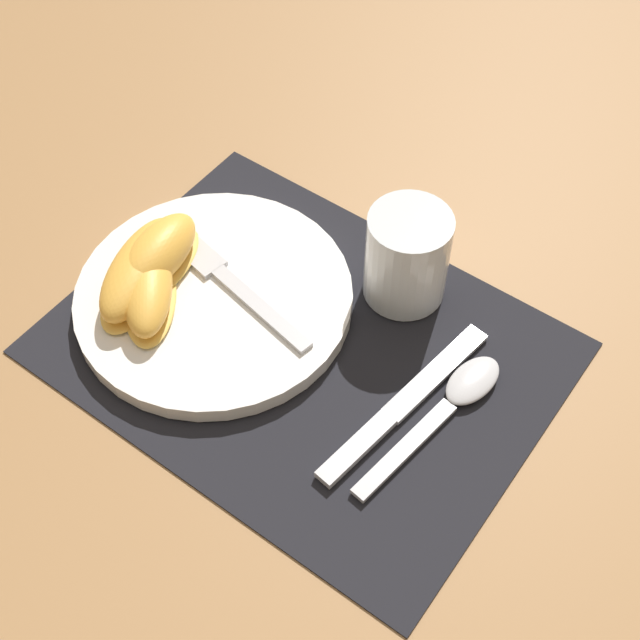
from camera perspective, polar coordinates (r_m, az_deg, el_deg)
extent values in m
plane|color=#A37547|center=(0.79, -1.04, -1.85)|extent=(3.00, 3.00, 0.00)
cube|color=black|center=(0.78, -1.04, -1.76)|extent=(0.42, 0.32, 0.00)
cylinder|color=white|center=(0.81, -6.79, 1.43)|extent=(0.25, 0.25, 0.02)
cylinder|color=silver|center=(0.79, 5.59, 4.06)|extent=(0.07, 0.07, 0.09)
cylinder|color=yellow|center=(0.81, 5.43, 2.73)|extent=(0.06, 0.06, 0.03)
cube|color=silver|center=(0.72, 2.35, -8.19)|extent=(0.03, 0.08, 0.01)
cube|color=silver|center=(0.77, 7.42, -3.38)|extent=(0.03, 0.12, 0.01)
cube|color=silver|center=(0.73, 5.46, -8.21)|extent=(0.03, 0.12, 0.01)
ellipsoid|color=silver|center=(0.77, 9.74, -3.84)|extent=(0.04, 0.06, 0.01)
cube|color=silver|center=(0.78, -3.86, 0.71)|extent=(0.12, 0.04, 0.00)
cube|color=silver|center=(0.84, -8.23, 4.55)|extent=(0.08, 0.04, 0.00)
ellipsoid|color=#F7C656|center=(0.83, -10.18, 3.44)|extent=(0.06, 0.11, 0.01)
ellipsoid|color=#F9B242|center=(0.81, -10.35, 4.21)|extent=(0.06, 0.11, 0.04)
ellipsoid|color=#F7C656|center=(0.82, -11.27, 2.57)|extent=(0.09, 0.14, 0.01)
ellipsoid|color=#F9B242|center=(0.81, -11.43, 3.24)|extent=(0.09, 0.13, 0.04)
ellipsoid|color=#F7C656|center=(0.81, -10.83, 1.52)|extent=(0.11, 0.12, 0.01)
ellipsoid|color=#F9B242|center=(0.80, -10.98, 2.13)|extent=(0.11, 0.11, 0.03)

